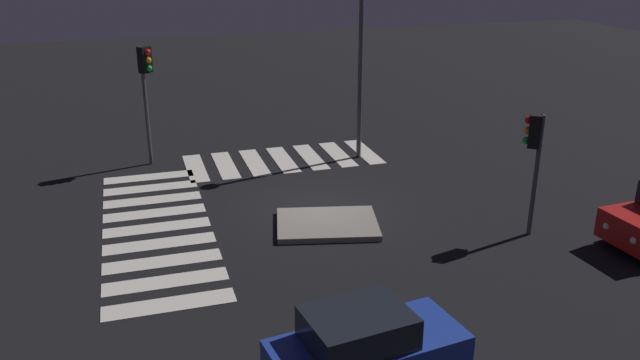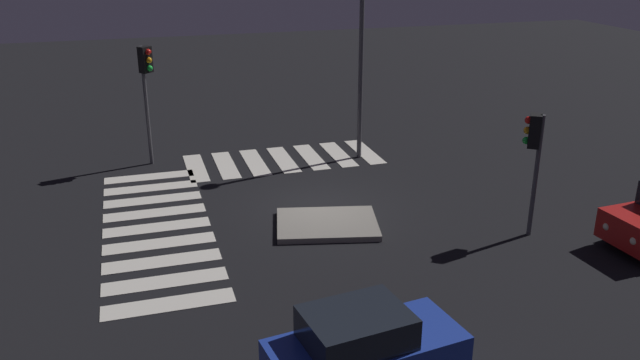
# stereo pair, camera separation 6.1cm
# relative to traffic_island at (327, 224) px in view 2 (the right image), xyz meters

# --- Properties ---
(ground_plane) EXTENTS (80.00, 80.00, 0.00)m
(ground_plane) POSITION_rel_traffic_island_xyz_m (-0.20, -1.43, -0.09)
(ground_plane) COLOR black
(traffic_island) EXTENTS (3.50, 2.93, 0.18)m
(traffic_island) POSITION_rel_traffic_island_xyz_m (0.00, 0.00, 0.00)
(traffic_island) COLOR gray
(traffic_island) RESTS_ON ground
(car_blue) EXTENTS (4.08, 2.25, 1.71)m
(car_blue) POSITION_rel_traffic_island_xyz_m (1.53, 7.34, 0.75)
(car_blue) COLOR #1E389E
(car_blue) RESTS_ON ground
(traffic_light_east) EXTENTS (0.54, 0.53, 4.57)m
(traffic_light_east) POSITION_rel_traffic_island_xyz_m (4.75, -7.47, 3.37)
(traffic_light_east) COLOR #47474C
(traffic_light_east) RESTS_ON ground
(traffic_light_west) EXTENTS (0.53, 0.54, 3.69)m
(traffic_light_west) POSITION_rel_traffic_island_xyz_m (-5.50, 2.16, 2.71)
(traffic_light_west) COLOR #47474C
(traffic_light_west) RESTS_ON ground
(street_lamp) EXTENTS (0.56, 0.56, 7.47)m
(street_lamp) POSITION_rel_traffic_island_xyz_m (-3.20, -5.99, 5.02)
(street_lamp) COLOR #47474C
(street_lamp) RESTS_ON ground
(crosswalk_near) EXTENTS (7.60, 3.20, 0.02)m
(crosswalk_near) POSITION_rel_traffic_island_xyz_m (-0.20, -6.53, -0.08)
(crosswalk_near) COLOR silver
(crosswalk_near) RESTS_ON ground
(crosswalk_side) EXTENTS (3.20, 9.90, 0.02)m
(crosswalk_side) POSITION_rel_traffic_island_xyz_m (5.02, -1.43, -0.08)
(crosswalk_side) COLOR silver
(crosswalk_side) RESTS_ON ground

